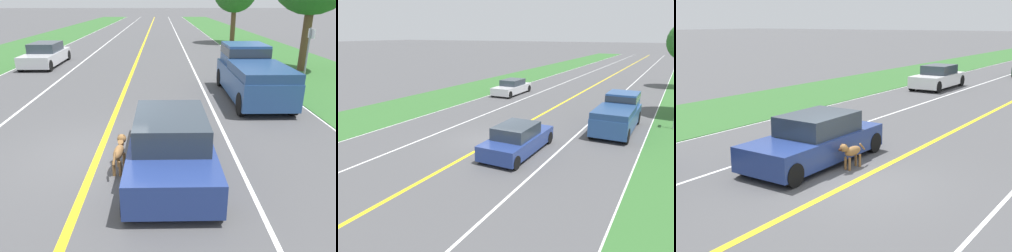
# 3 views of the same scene
# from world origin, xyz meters

# --- Properties ---
(ground_plane) EXTENTS (400.00, 400.00, 0.00)m
(ground_plane) POSITION_xyz_m (0.00, 0.00, 0.00)
(ground_plane) COLOR #4C4C4F
(centre_divider_line) EXTENTS (0.18, 160.00, 0.01)m
(centre_divider_line) POSITION_xyz_m (0.00, 0.00, 0.00)
(centre_divider_line) COLOR yellow
(centre_divider_line) RESTS_ON ground
(lane_dash_same_dir) EXTENTS (0.10, 160.00, 0.01)m
(lane_dash_same_dir) POSITION_xyz_m (3.50, 0.00, 0.00)
(lane_dash_same_dir) COLOR white
(lane_dash_same_dir) RESTS_ON ground
(ego_car) EXTENTS (1.85, 4.59, 1.39)m
(ego_car) POSITION_xyz_m (1.83, -0.77, 0.64)
(ego_car) COLOR navy
(ego_car) RESTS_ON ground
(dog) EXTENTS (0.29, 1.13, 0.78)m
(dog) POSITION_xyz_m (0.66, -0.81, 0.49)
(dog) COLOR olive
(dog) RESTS_ON ground
(pickup_truck) EXTENTS (2.01, 5.36, 2.00)m
(pickup_truck) POSITION_xyz_m (5.27, 5.39, 1.01)
(pickup_truck) COLOR #284C84
(pickup_truck) RESTS_ON ground
(oncoming_car) EXTENTS (1.85, 4.74, 1.35)m
(oncoming_car) POSITION_xyz_m (-5.47, 12.81, 0.63)
(oncoming_car) COLOR silver
(oncoming_car) RESTS_ON ground
(street_sign) EXTENTS (0.11, 0.64, 2.63)m
(street_sign) POSITION_xyz_m (8.20, 7.02, 1.65)
(street_sign) COLOR gray
(street_sign) RESTS_ON ground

